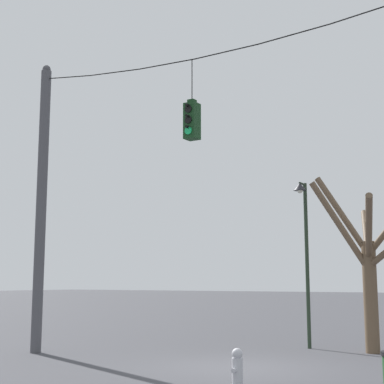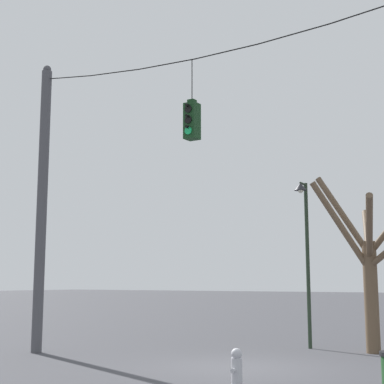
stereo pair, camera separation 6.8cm
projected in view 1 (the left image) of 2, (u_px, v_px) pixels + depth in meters
ground_plane at (238, 368)px, 14.16m from camera, size 200.00×200.00×0.00m
utility_pole_left at (41, 204)px, 17.77m from camera, size 0.31×0.31×8.77m
span_wire at (226, 46)px, 14.97m from camera, size 12.78×0.03×0.52m
traffic_light_over_intersection at (192, 120)px, 15.22m from camera, size 0.34×0.46×2.16m
street_lamp at (304, 235)px, 18.60m from camera, size 0.40×0.70×5.20m
bare_tree at (368, 262)px, 17.31m from camera, size 3.87×5.12×5.31m
fire_hydrant at (237, 367)px, 11.57m from camera, size 0.22×0.30×0.75m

